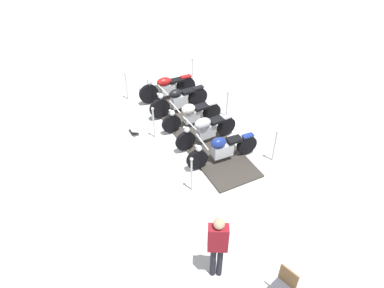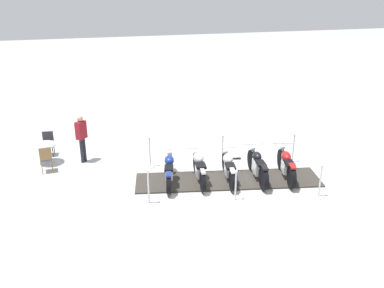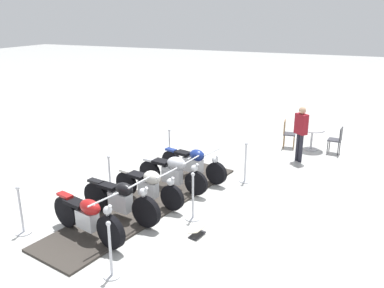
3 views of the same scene
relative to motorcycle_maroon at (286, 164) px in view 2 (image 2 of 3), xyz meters
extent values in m
plane|color=silver|center=(0.35, 1.90, -0.52)|extent=(80.00, 80.00, 0.00)
cube|color=#38332D|center=(0.35, 1.90, -0.49)|extent=(2.58, 6.23, 0.05)
cylinder|color=black|center=(0.67, -0.17, -0.11)|extent=(0.71, 0.30, 0.70)
cylinder|color=black|center=(-0.71, 0.18, -0.11)|extent=(0.71, 0.30, 0.70)
cube|color=silver|center=(-0.02, 0.01, -0.08)|extent=(0.53, 0.36, 0.39)
ellipsoid|color=#AD1919|center=(0.10, -0.02, 0.24)|extent=(0.60, 0.43, 0.31)
cube|color=black|center=(-0.37, 0.09, 0.20)|extent=(0.59, 0.40, 0.08)
cube|color=#AD1919|center=(-0.71, 0.18, 0.27)|extent=(0.41, 0.25, 0.06)
cylinder|color=silver|center=(0.60, -0.15, 0.18)|extent=(0.29, 0.14, 0.60)
cylinder|color=silver|center=(0.52, -0.13, 0.54)|extent=(0.22, 0.74, 0.04)
sphere|color=silver|center=(0.62, -0.16, 0.34)|extent=(0.18, 0.18, 0.18)
cylinder|color=black|center=(0.89, 0.84, -0.11)|extent=(0.71, 0.24, 0.70)
cylinder|color=black|center=(-0.56, 1.06, -0.11)|extent=(0.71, 0.24, 0.70)
cube|color=silver|center=(0.17, 0.95, -0.06)|extent=(0.57, 0.33, 0.43)
ellipsoid|color=black|center=(0.30, 0.93, 0.28)|extent=(0.50, 0.35, 0.28)
cube|color=black|center=(-0.19, 1.01, 0.23)|extent=(0.52, 0.33, 0.08)
cube|color=black|center=(-0.56, 1.06, 0.27)|extent=(0.41, 0.22, 0.06)
cylinder|color=silver|center=(0.81, 0.86, 0.18)|extent=(0.31, 0.11, 0.60)
cylinder|color=silver|center=(0.73, 0.87, 0.54)|extent=(0.14, 0.71, 0.04)
sphere|color=silver|center=(0.83, 0.85, 0.34)|extent=(0.18, 0.18, 0.18)
cylinder|color=black|center=(1.07, 1.76, -0.15)|extent=(0.63, 0.23, 0.62)
cylinder|color=black|center=(-0.37, 2.04, -0.15)|extent=(0.63, 0.23, 0.62)
cube|color=silver|center=(0.35, 1.90, -0.11)|extent=(0.55, 0.30, 0.37)
ellipsoid|color=silver|center=(0.48, 1.88, 0.22)|extent=(0.52, 0.41, 0.33)
cube|color=black|center=(0.01, 1.97, 0.17)|extent=(0.52, 0.38, 0.08)
cube|color=silver|center=(-0.37, 2.04, 0.19)|extent=(0.36, 0.20, 0.06)
cylinder|color=silver|center=(1.00, 1.78, 0.11)|extent=(0.28, 0.12, 0.54)
cylinder|color=silver|center=(0.93, 1.79, 0.44)|extent=(0.18, 0.76, 0.04)
sphere|color=silver|center=(1.03, 1.77, 0.24)|extent=(0.18, 0.18, 0.18)
cylinder|color=black|center=(1.27, 2.75, -0.15)|extent=(0.64, 0.19, 0.64)
cylinder|color=black|center=(-0.19, 2.95, -0.15)|extent=(0.64, 0.19, 0.64)
cube|color=silver|center=(0.54, 2.85, -0.08)|extent=(0.58, 0.26, 0.42)
ellipsoid|color=#B7BAC1|center=(0.68, 2.83, 0.28)|extent=(0.58, 0.41, 0.34)
cube|color=black|center=(0.19, 2.90, 0.23)|extent=(0.47, 0.36, 0.08)
cube|color=#B7BAC1|center=(-0.19, 2.95, 0.20)|extent=(0.36, 0.17, 0.06)
cylinder|color=silver|center=(1.19, 2.76, 0.12)|extent=(0.29, 0.11, 0.54)
cylinder|color=silver|center=(1.12, 2.77, 0.45)|extent=(0.14, 0.75, 0.04)
sphere|color=silver|center=(1.22, 2.76, 0.25)|extent=(0.18, 0.18, 0.18)
cylinder|color=black|center=(1.50, 3.61, -0.16)|extent=(0.63, 0.28, 0.61)
cylinder|color=black|center=(-0.05, 4.00, -0.16)|extent=(0.63, 0.28, 0.61)
cube|color=silver|center=(0.73, 3.80, -0.10)|extent=(0.63, 0.38, 0.39)
ellipsoid|color=navy|center=(0.87, 3.76, 0.22)|extent=(0.52, 0.41, 0.31)
cube|color=black|center=(0.38, 3.89, 0.18)|extent=(0.48, 0.37, 0.08)
cube|color=navy|center=(-0.05, 4.00, 0.18)|extent=(0.37, 0.24, 0.06)
cylinder|color=silver|center=(1.43, 3.62, 0.10)|extent=(0.29, 0.14, 0.53)
cylinder|color=silver|center=(1.36, 3.64, 0.43)|extent=(0.22, 0.74, 0.04)
sphere|color=silver|center=(1.46, 3.62, 0.23)|extent=(0.18, 0.18, 0.18)
cylinder|color=silver|center=(-0.45, 4.69, -0.50)|extent=(0.34, 0.34, 0.03)
cylinder|color=silver|center=(-0.45, 4.69, 0.01)|extent=(0.05, 0.05, 1.00)
sphere|color=silver|center=(-0.45, 4.69, 0.54)|extent=(0.09, 0.09, 0.09)
cylinder|color=silver|center=(1.15, -0.88, -0.50)|extent=(0.31, 0.31, 0.03)
cylinder|color=silver|center=(1.15, -0.88, 0.01)|extent=(0.05, 0.05, 1.00)
sphere|color=silver|center=(1.15, -0.88, 0.55)|extent=(0.09, 0.09, 0.09)
cylinder|color=silver|center=(-0.95, 2.16, -0.50)|extent=(0.34, 0.34, 0.03)
cylinder|color=silver|center=(-0.95, 2.16, -0.04)|extent=(0.05, 0.05, 0.90)
sphere|color=silver|center=(-0.95, 2.16, 0.45)|extent=(0.09, 0.09, 0.09)
cylinder|color=silver|center=(2.15, 4.18, -0.50)|extent=(0.32, 0.32, 0.03)
cylinder|color=silver|center=(2.15, 4.18, 0.03)|extent=(0.05, 0.05, 1.04)
sphere|color=silver|center=(2.15, 4.18, 0.59)|extent=(0.09, 0.09, 0.09)
cylinder|color=silver|center=(1.65, 1.65, -0.50)|extent=(0.36, 0.36, 0.03)
cylinder|color=silver|center=(1.65, 1.65, 0.03)|extent=(0.05, 0.05, 1.04)
sphere|color=silver|center=(1.65, 1.65, 0.58)|extent=(0.09, 0.09, 0.09)
cylinder|color=silver|center=(-1.44, -0.37, -0.50)|extent=(0.34, 0.34, 0.03)
cylinder|color=silver|center=(-1.44, -0.37, 0.00)|extent=(0.05, 0.05, 0.99)
sphere|color=silver|center=(-1.44, -0.37, 0.53)|extent=(0.09, 0.09, 0.09)
cube|color=#333338|center=(2.02, 1.01, -0.50)|extent=(0.28, 0.45, 0.02)
cube|color=beige|center=(2.02, 1.01, -0.37)|extent=(0.31, 0.42, 0.11)
cylinder|color=#B7B7BC|center=(3.47, 7.75, -0.50)|extent=(0.47, 0.47, 0.02)
cylinder|color=#B7B7BC|center=(3.47, 7.75, -0.15)|extent=(0.07, 0.07, 0.69)
cylinder|color=#B7B7BC|center=(3.47, 7.75, 0.21)|extent=(0.86, 0.86, 0.03)
cylinder|color=#2D2D33|center=(4.03, 7.53, -0.29)|extent=(0.03, 0.03, 0.44)
cylinder|color=#2D2D33|center=(4.06, 7.86, -0.29)|extent=(0.03, 0.03, 0.44)
cylinder|color=#2D2D33|center=(4.37, 7.49, -0.29)|extent=(0.03, 0.03, 0.44)
cylinder|color=#2D2D33|center=(4.40, 7.83, -0.29)|extent=(0.03, 0.03, 0.44)
cube|color=#3F3F47|center=(4.21, 7.68, -0.05)|extent=(0.44, 0.44, 0.04)
cube|color=#2D2D33|center=(4.40, 7.66, 0.18)|extent=(0.07, 0.40, 0.42)
cylinder|color=olive|center=(2.87, 7.87, -0.28)|extent=(0.03, 0.03, 0.47)
cylinder|color=olive|center=(2.91, 7.53, -0.28)|extent=(0.03, 0.03, 0.47)
cylinder|color=olive|center=(2.54, 7.83, -0.28)|extent=(0.03, 0.03, 0.47)
cylinder|color=olive|center=(2.57, 7.49, -0.28)|extent=(0.03, 0.03, 0.47)
cube|color=#3F3F47|center=(2.72, 7.68, -0.02)|extent=(0.44, 0.44, 0.04)
cube|color=olive|center=(2.54, 7.66, 0.22)|extent=(0.07, 0.40, 0.44)
cylinder|color=#23232D|center=(3.31, 6.38, -0.06)|extent=(0.12, 0.12, 0.91)
cylinder|color=#23232D|center=(3.20, 6.47, -0.06)|extent=(0.12, 0.12, 0.91)
cube|color=maroon|center=(3.26, 6.43, 0.71)|extent=(0.45, 0.42, 0.64)
sphere|color=tan|center=(3.26, 6.43, 1.14)|extent=(0.22, 0.22, 0.22)
camera|label=1|loc=(6.29, 9.49, 6.44)|focal=33.66mm
camera|label=2|loc=(-11.18, 6.39, 5.61)|focal=38.76mm
camera|label=3|loc=(4.90, -5.93, 4.00)|focal=37.59mm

